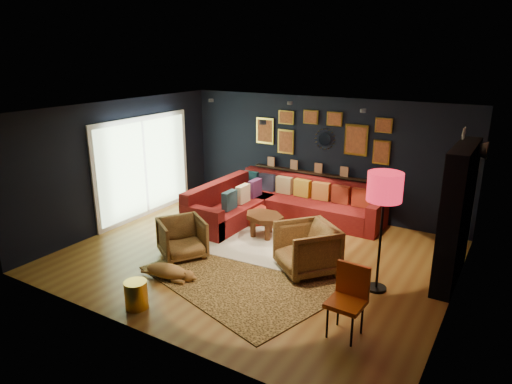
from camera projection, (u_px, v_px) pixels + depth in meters
The scene contains 20 objects.
floor at pixel (256, 256), 8.20m from camera, with size 6.50×6.50×0.00m, color olive.
room_walls at pixel (256, 170), 7.73m from camera, with size 6.50×6.50×6.50m.
sectional at pixel (275, 205), 9.88m from camera, with size 3.41×2.69×0.86m.
ledge at pixel (318, 174), 10.11m from camera, with size 3.20×0.12×0.04m, color black.
gallery_wall at pixel (320, 134), 9.89m from camera, with size 3.15×0.04×1.02m.
sunburst_mirror at pixel (325, 139), 9.87m from camera, with size 0.47×0.16×0.47m.
fireplace at pixel (455, 219), 7.10m from camera, with size 0.31×1.60×2.20m.
deer_head at pixel (472, 149), 7.18m from camera, with size 0.50×0.28×0.45m.
sliding_door at pixel (144, 167), 9.95m from camera, with size 0.06×2.80×2.20m.
ceiling_spots at pixel (279, 108), 8.09m from camera, with size 3.30×2.50×0.06m.
shag_rug at pixel (250, 242), 8.75m from camera, with size 2.26×1.65×0.03m, color white.
leopard_rug at pixel (243, 278), 7.39m from camera, with size 2.95×2.11×0.02m, color #B78A47.
coffee_table at pixel (264, 219), 8.93m from camera, with size 1.04×0.90×0.44m.
pouf at pixel (254, 215), 9.67m from camera, with size 0.51×0.51×0.33m, color maroon.
armchair_left at pixel (182, 236), 8.08m from camera, with size 0.75×0.71×0.78m, color #BA813F.
armchair_right at pixel (307, 246), 7.50m from camera, with size 0.88×0.83×0.91m, color #BA813F.
gold_stool at pixel (136, 295), 6.51m from camera, with size 0.33×0.33×0.41m, color gold.
orange_chair at pixel (349, 294), 5.82m from camera, with size 0.47×0.47×0.94m.
floor_lamp at pixel (385, 191), 6.59m from camera, with size 0.51×0.51×1.87m.
dog at pixel (167, 268), 7.35m from camera, with size 1.01×0.49×0.32m, color #B97B47, non-canonical shape.
Camera 1 is at (3.88, -6.40, 3.54)m, focal length 32.00 mm.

